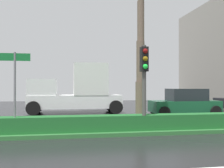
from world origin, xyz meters
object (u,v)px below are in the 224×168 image
at_px(traffic_signal_median_right, 144,72).
at_px(street_name_sign, 15,81).
at_px(box_truck_lead, 76,91).
at_px(car_in_traffic_second, 185,103).

xyz_separation_m(traffic_signal_median_right, street_name_sign, (-4.87, 0.20, -0.38)).
distance_m(box_truck_lead, car_in_traffic_second, 7.41).
distance_m(traffic_signal_median_right, car_in_traffic_second, 7.56).
xyz_separation_m(traffic_signal_median_right, box_truck_lead, (-2.35, 8.77, -0.91)).
bearing_deg(street_name_sign, car_in_traffic_second, 31.45).
height_order(box_truck_lead, car_in_traffic_second, box_truck_lead).
bearing_deg(car_in_traffic_second, traffic_signal_median_right, 53.02).
bearing_deg(box_truck_lead, car_in_traffic_second, 157.07).
bearing_deg(car_in_traffic_second, street_name_sign, 31.45).
relative_size(street_name_sign, box_truck_lead, 0.47).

